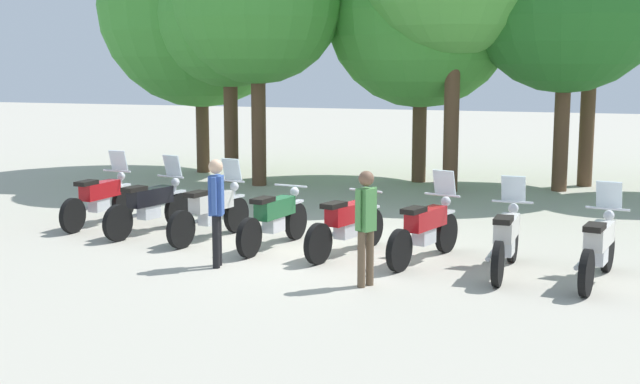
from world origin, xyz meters
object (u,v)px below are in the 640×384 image
object	(u,v)px
motorcycle_3	(274,218)
motorcycle_6	(506,238)
motorcycle_1	(150,205)
person_1	(216,205)
person_0	(366,220)
tree_3	(421,12)
motorcycle_2	(211,210)
motorcycle_4	(347,224)
tree_1	(229,15)
motorcycle_7	(599,246)
tree_0	(200,6)
motorcycle_5	(425,228)
motorcycle_0	(100,198)

from	to	relation	value
motorcycle_3	motorcycle_6	xyz separation A→B (m)	(3.84, -0.49, 0.01)
motorcycle_1	person_1	world-z (taller)	person_1
motorcycle_6	person_0	xyz separation A→B (m)	(-1.75, -1.38, 0.42)
motorcycle_1	person_0	bearing A→B (deg)	-102.82
tree_3	motorcycle_2	bearing A→B (deg)	-103.40
motorcycle_4	tree_3	size ratio (longest dim) A/B	0.32
motorcycle_4	motorcycle_1	bearing A→B (deg)	98.86
tree_1	tree_3	world-z (taller)	tree_3
tree_3	person_1	bearing A→B (deg)	-95.77
tree_1	motorcycle_1	bearing A→B (deg)	-78.20
motorcycle_7	tree_1	distance (m)	12.40
tree_0	tree_1	xyz separation A→B (m)	(1.52, -1.43, -0.32)
tree_3	motorcycle_5	bearing A→B (deg)	-77.46
motorcycle_2	motorcycle_7	world-z (taller)	same
motorcycle_0	person_1	distance (m)	4.22
motorcycle_3	motorcycle_7	size ratio (longest dim) A/B	1.00
motorcycle_0	motorcycle_6	distance (m)	7.80
tree_0	motorcycle_7	bearing A→B (deg)	-40.54
motorcycle_5	tree_3	xyz separation A→B (m)	(-1.90, 8.56, 3.77)
motorcycle_1	person_1	size ratio (longest dim) A/B	1.32
motorcycle_5	tree_1	size ratio (longest dim) A/B	0.35
motorcycle_6	tree_1	xyz separation A→B (m)	(-7.77, 7.46, 3.71)
motorcycle_0	motorcycle_4	bearing A→B (deg)	-95.84
motorcycle_5	motorcycle_7	size ratio (longest dim) A/B	0.98
motorcycle_2	motorcycle_5	xyz separation A→B (m)	(3.85, -0.40, 0.00)
motorcycle_0	tree_3	world-z (taller)	tree_3
motorcycle_6	tree_1	bearing A→B (deg)	47.82
person_1	motorcycle_5	bearing A→B (deg)	11.35
motorcycle_5	motorcycle_6	distance (m)	1.32
motorcycle_6	person_0	distance (m)	2.27
motorcycle_6	motorcycle_5	bearing A→B (deg)	76.31
person_0	tree_0	distance (m)	13.24
motorcycle_5	tree_3	bearing A→B (deg)	28.78
person_1	motorcycle_0	bearing A→B (deg)	133.13
motorcycle_3	motorcycle_4	bearing A→B (deg)	-85.92
motorcycle_2	tree_3	xyz separation A→B (m)	(1.95, 8.16, 3.77)
motorcycle_1	motorcycle_6	xyz separation A→B (m)	(6.40, -0.90, 0.00)
person_0	motorcycle_0	bearing A→B (deg)	3.50
motorcycle_0	motorcycle_5	bearing A→B (deg)	-94.33
motorcycle_4	person_0	xyz separation A→B (m)	(0.81, -1.78, 0.43)
tree_1	tree_0	bearing A→B (deg)	136.70
motorcycle_2	tree_1	distance (m)	8.11
motorcycle_0	tree_1	xyz separation A→B (m)	(-0.08, 6.18, 3.71)
person_1	motorcycle_4	bearing A→B (deg)	27.25
motorcycle_6	motorcycle_3	bearing A→B (deg)	84.31
motorcycle_3	tree_0	world-z (taller)	tree_0
motorcycle_1	tree_0	distance (m)	9.40
person_1	tree_0	bearing A→B (deg)	103.55
tree_1	motorcycle_2	bearing A→B (deg)	-68.45
person_0	motorcycle_6	bearing A→B (deg)	-114.07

